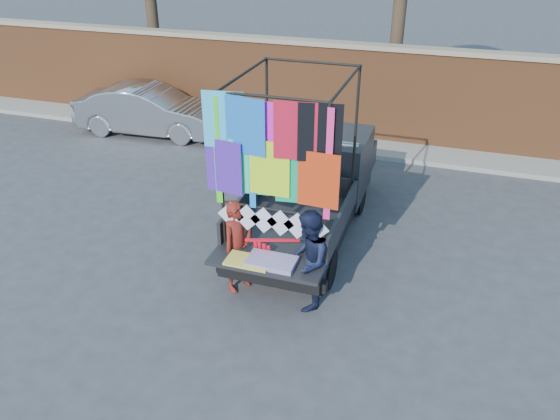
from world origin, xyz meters
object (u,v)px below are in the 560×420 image
(man, at_px, (308,261))
(sedan, at_px, (150,110))
(woman, at_px, (238,246))
(pickup_truck, at_px, (315,182))

(man, bearing_deg, sedan, -140.40)
(sedan, relative_size, man, 2.47)
(sedan, xyz_separation_m, woman, (5.13, -6.02, 0.13))
(woman, distance_m, man, 1.21)
(sedan, relative_size, woman, 2.56)
(sedan, bearing_deg, pickup_truck, -124.29)
(pickup_truck, bearing_deg, man, -77.20)
(pickup_truck, height_order, man, pickup_truck)
(sedan, height_order, woman, woman)
(pickup_truck, xyz_separation_m, man, (0.61, -2.71, -0.01))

